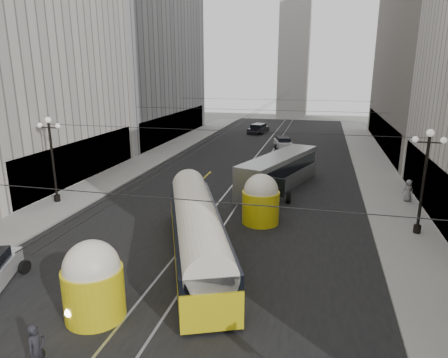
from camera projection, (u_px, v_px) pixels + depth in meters
The scene contains 17 objects.
road at pixel (254, 168), 40.97m from camera, with size 20.00×85.00×0.02m, color black.
sidewalk_left at pixel (158, 155), 46.99m from camera, with size 4.00×72.00×0.15m, color gray.
sidewalk_right at pixel (373, 166), 41.45m from camera, with size 4.00×72.00×0.15m, color gray.
rail_left at pixel (247, 168), 41.14m from camera, with size 0.12×85.00×0.04m, color gray.
rail_right at pixel (261, 169), 40.79m from camera, with size 0.12×85.00×0.04m, color gray.
building_left_far at pixel (135, 36), 56.30m from camera, with size 12.60×28.60×28.60m.
building_right_far at pixel (448, 12), 46.53m from camera, with size 12.60×32.60×32.60m.
distant_tower at pixel (295, 43), 81.46m from camera, with size 6.00×6.00×31.36m.
lamppost_left_mid at pixel (52, 155), 29.31m from camera, with size 1.86×0.44×6.37m.
lamppost_right_mid at pixel (424, 176), 23.49m from camera, with size 1.86×0.44×6.37m.
catenary at pixel (254, 112), 38.43m from camera, with size 25.00×72.00×0.23m.
streetcar at pixel (197, 230), 20.98m from camera, with size 7.39×14.38×3.37m.
city_bus at pixel (279, 170), 33.71m from camera, with size 5.84×11.71×2.87m.
sedan_white_far at pixel (283, 143), 51.89m from camera, with size 2.84×4.59×1.35m.
sedan_dark_far at pixel (258, 129), 63.33m from camera, with size 2.94×5.04×1.49m.
pedestrian_crossing_a at pixel (37, 349), 13.15m from camera, with size 0.65×0.43×1.79m, color black.
pedestrian_sidewalk_right at pixel (408, 191), 30.08m from camera, with size 0.82×0.50×1.68m, color slate.
Camera 1 is at (6.56, -6.86, 9.81)m, focal length 32.00 mm.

